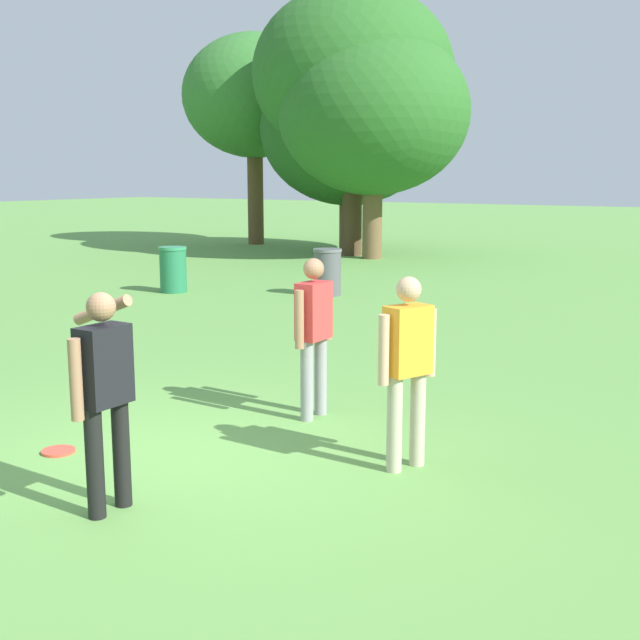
{
  "coord_description": "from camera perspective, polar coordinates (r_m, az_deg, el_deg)",
  "views": [
    {
      "loc": [
        4.74,
        -4.95,
        2.46
      ],
      "look_at": [
        0.38,
        1.87,
        1.0
      ],
      "focal_mm": 45.41,
      "sensor_mm": 36.0,
      "label": 1
    }
  ],
  "objects": [
    {
      "name": "tree_far_right",
      "position": [
        25.06,
        2.34,
        16.87
      ],
      "size": [
        6.0,
        6.0,
        7.93
      ],
      "color": "#4C3823",
      "rests_on": "ground"
    },
    {
      "name": "tree_slender_mid",
      "position": [
        24.02,
        3.79,
        14.33
      ],
      "size": [
        5.54,
        5.54,
        6.56
      ],
      "color": "brown",
      "rests_on": "ground"
    },
    {
      "name": "trash_can_beside_table",
      "position": [
        17.35,
        -10.31,
        3.53
      ],
      "size": [
        0.59,
        0.59,
        0.96
      ],
      "color": "#237047",
      "rests_on": "ground"
    },
    {
      "name": "tree_tall_left",
      "position": [
        29.17,
        -4.66,
        15.4
      ],
      "size": [
        4.98,
        4.98,
        7.26
      ],
      "color": "brown",
      "rests_on": "ground"
    },
    {
      "name": "trash_can_further_along",
      "position": [
        16.63,
        0.52,
        3.4
      ],
      "size": [
        0.59,
        0.59,
        0.96
      ],
      "color": "#515156",
      "rests_on": "ground"
    },
    {
      "name": "tree_broad_center",
      "position": [
        26.28,
        2.05,
        13.25
      ],
      "size": [
        5.62,
        5.62,
        6.25
      ],
      "color": "brown",
      "rests_on": "ground"
    },
    {
      "name": "person_bystander",
      "position": [
        6.76,
        6.17,
        -2.82
      ],
      "size": [
        0.34,
        0.57,
        1.64
      ],
      "color": "#B7AD93",
      "rests_on": "ground"
    },
    {
      "name": "ground_plane",
      "position": [
        7.28,
        -10.63,
        -9.71
      ],
      "size": [
        120.0,
        120.0,
        0.0
      ],
      "primitive_type": "plane",
      "color": "#609947"
    },
    {
      "name": "frisbee",
      "position": [
        7.72,
        -17.96,
        -8.78
      ],
      "size": [
        0.3,
        0.3,
        0.03
      ],
      "primitive_type": "cylinder",
      "color": "#E04733",
      "rests_on": "ground"
    },
    {
      "name": "person_thrower",
      "position": [
        6.06,
        -15.01,
        -4.46
      ],
      "size": [
        0.67,
        0.61,
        1.64
      ],
      "color": "black",
      "rests_on": "ground"
    },
    {
      "name": "person_catcher",
      "position": [
        8.15,
        -0.44,
        -0.51
      ],
      "size": [
        0.22,
        0.61,
        1.64
      ],
      "color": "gray",
      "rests_on": "ground"
    }
  ]
}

